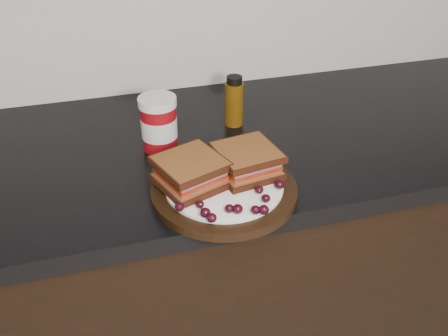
# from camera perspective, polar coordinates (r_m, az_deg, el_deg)

# --- Properties ---
(base_cabinets) EXTENTS (3.96, 0.58, 0.86)m
(base_cabinets) POSITION_cam_1_polar(r_m,az_deg,el_deg) (1.41, -7.65, -14.52)
(base_cabinets) COLOR black
(base_cabinets) RESTS_ON ground_plane
(countertop) EXTENTS (3.98, 0.60, 0.04)m
(countertop) POSITION_cam_1_polar(r_m,az_deg,el_deg) (1.12, -9.33, 1.13)
(countertop) COLOR black
(countertop) RESTS_ON base_cabinets
(plate) EXTENTS (0.28, 0.28, 0.02)m
(plate) POSITION_cam_1_polar(r_m,az_deg,el_deg) (0.96, -0.00, -2.55)
(plate) COLOR black
(plate) RESTS_ON countertop
(sandwich_left) EXTENTS (0.15, 0.15, 0.05)m
(sandwich_left) POSITION_cam_1_polar(r_m,az_deg,el_deg) (0.93, -3.84, -0.46)
(sandwich_left) COLOR brown
(sandwich_left) RESTS_ON plate
(sandwich_right) EXTENTS (0.13, 0.13, 0.05)m
(sandwich_right) POSITION_cam_1_polar(r_m,az_deg,el_deg) (0.97, 2.62, 0.82)
(sandwich_right) COLOR brown
(sandwich_right) RESTS_ON plate
(grape_0) EXTENTS (0.02, 0.02, 0.02)m
(grape_0) POSITION_cam_1_polar(r_m,az_deg,el_deg) (0.88, -5.08, -4.45)
(grape_0) COLOR black
(grape_0) RESTS_ON plate
(grape_1) EXTENTS (0.02, 0.02, 0.01)m
(grape_1) POSITION_cam_1_polar(r_m,az_deg,el_deg) (0.89, -2.75, -4.17)
(grape_1) COLOR black
(grape_1) RESTS_ON plate
(grape_2) EXTENTS (0.02, 0.02, 0.02)m
(grape_2) POSITION_cam_1_polar(r_m,az_deg,el_deg) (0.86, -2.15, -5.11)
(grape_2) COLOR black
(grape_2) RESTS_ON plate
(grape_3) EXTENTS (0.02, 0.02, 0.02)m
(grape_3) POSITION_cam_1_polar(r_m,az_deg,el_deg) (0.85, -1.40, -5.71)
(grape_3) COLOR black
(grape_3) RESTS_ON plate
(grape_4) EXTENTS (0.02, 0.02, 0.02)m
(grape_4) POSITION_cam_1_polar(r_m,az_deg,el_deg) (0.87, 0.61, -4.65)
(grape_4) COLOR black
(grape_4) RESTS_ON plate
(grape_5) EXTENTS (0.02, 0.02, 0.02)m
(grape_5) POSITION_cam_1_polar(r_m,az_deg,el_deg) (0.87, 1.58, -4.70)
(grape_5) COLOR black
(grape_5) RESTS_ON plate
(grape_6) EXTENTS (0.02, 0.02, 0.02)m
(grape_6) POSITION_cam_1_polar(r_m,az_deg,el_deg) (0.87, 3.62, -4.79)
(grape_6) COLOR black
(grape_6) RESTS_ON plate
(grape_7) EXTENTS (0.02, 0.02, 0.02)m
(grape_7) POSITION_cam_1_polar(r_m,az_deg,el_deg) (0.87, 4.57, -4.77)
(grape_7) COLOR black
(grape_7) RESTS_ON plate
(grape_8) EXTENTS (0.02, 0.02, 0.02)m
(grape_8) POSITION_cam_1_polar(r_m,az_deg,el_deg) (0.90, 4.80, -3.48)
(grape_8) COLOR black
(grape_8) RESTS_ON plate
(grape_9) EXTENTS (0.02, 0.02, 0.02)m
(grape_9) POSITION_cam_1_polar(r_m,az_deg,el_deg) (0.92, 4.03, -2.48)
(grape_9) COLOR black
(grape_9) RESTS_ON plate
(grape_10) EXTENTS (0.02, 0.02, 0.02)m
(grape_10) POSITION_cam_1_polar(r_m,az_deg,el_deg) (0.94, 6.36, -1.87)
(grape_10) COLOR black
(grape_10) RESTS_ON plate
(grape_11) EXTENTS (0.02, 0.02, 0.02)m
(grape_11) POSITION_cam_1_polar(r_m,az_deg,el_deg) (0.95, 4.68, -0.98)
(grape_11) COLOR black
(grape_11) RESTS_ON plate
(grape_12) EXTENTS (0.02, 0.02, 0.02)m
(grape_12) POSITION_cam_1_polar(r_m,az_deg,el_deg) (0.97, 5.27, -0.41)
(grape_12) COLOR black
(grape_12) RESTS_ON plate
(grape_13) EXTENTS (0.02, 0.02, 0.02)m
(grape_13) POSITION_cam_1_polar(r_m,az_deg,el_deg) (0.99, 3.99, 0.55)
(grape_13) COLOR black
(grape_13) RESTS_ON plate
(grape_14) EXTENTS (0.02, 0.02, 0.02)m
(grape_14) POSITION_cam_1_polar(r_m,az_deg,el_deg) (1.00, 2.46, 0.80)
(grape_14) COLOR black
(grape_14) RESTS_ON plate
(grape_15) EXTENTS (0.02, 0.02, 0.02)m
(grape_15) POSITION_cam_1_polar(r_m,az_deg,el_deg) (0.96, -2.05, -0.60)
(grape_15) COLOR black
(grape_15) RESTS_ON plate
(grape_16) EXTENTS (0.02, 0.02, 0.02)m
(grape_16) POSITION_cam_1_polar(r_m,az_deg,el_deg) (0.95, -4.64, -0.99)
(grape_16) COLOR black
(grape_16) RESTS_ON plate
(grape_17) EXTENTS (0.02, 0.02, 0.02)m
(grape_17) POSITION_cam_1_polar(r_m,az_deg,el_deg) (0.95, -4.61, -1.05)
(grape_17) COLOR black
(grape_17) RESTS_ON plate
(grape_18) EXTENTS (0.02, 0.02, 0.02)m
(grape_18) POSITION_cam_1_polar(r_m,az_deg,el_deg) (0.92, -5.41, -2.41)
(grape_18) COLOR black
(grape_18) RESTS_ON plate
(grape_19) EXTENTS (0.02, 0.02, 0.02)m
(grape_19) POSITION_cam_1_polar(r_m,az_deg,el_deg) (0.92, -5.10, -2.39)
(grape_19) COLOR black
(grape_19) RESTS_ON plate
(grape_20) EXTENTS (0.02, 0.02, 0.02)m
(grape_20) POSITION_cam_1_polar(r_m,az_deg,el_deg) (0.95, -3.02, -1.40)
(grape_20) COLOR black
(grape_20) RESTS_ON plate
(grape_21) EXTENTS (0.02, 0.02, 0.02)m
(grape_21) POSITION_cam_1_polar(r_m,az_deg,el_deg) (0.95, -3.89, -1.43)
(grape_21) COLOR black
(grape_21) RESTS_ON plate
(grape_22) EXTENTS (0.02, 0.02, 0.02)m
(grape_22) POSITION_cam_1_polar(r_m,az_deg,el_deg) (0.93, -3.40, -1.91)
(grape_22) COLOR black
(grape_22) RESTS_ON plate
(condiment_jar) EXTENTS (0.10, 0.10, 0.12)m
(condiment_jar) POSITION_cam_1_polar(r_m,az_deg,el_deg) (1.09, -7.45, 5.10)
(condiment_jar) COLOR maroon
(condiment_jar) RESTS_ON countertop
(oil_bottle) EXTENTS (0.05, 0.05, 0.12)m
(oil_bottle) POSITION_cam_1_polar(r_m,az_deg,el_deg) (1.18, 1.16, 7.68)
(oil_bottle) COLOR #523208
(oil_bottle) RESTS_ON countertop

